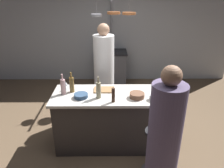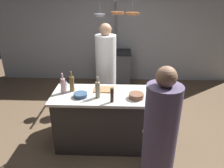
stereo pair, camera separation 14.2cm
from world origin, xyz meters
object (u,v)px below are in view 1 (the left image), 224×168
wine_glass_near_left_guest (66,84)px  bar_stool_right (153,150)px  wine_bottle_white (99,90)px  wine_glass_by_chef (156,88)px  guest_right (163,144)px  cutting_board (104,90)px  pepper_mill (113,95)px  mixing_bowl_steel (154,97)px  mixing_bowl_blue (81,96)px  mixing_bowl_wooden (137,95)px  chef (104,75)px  wine_bottle_amber (72,84)px  stove_range (111,68)px  wine_bottle_rose (63,86)px

wine_glass_near_left_guest → bar_stool_right: bearing=-31.2°
wine_bottle_white → wine_glass_by_chef: size_ratio=2.21×
guest_right → bar_stool_right: bearing=90.7°
cutting_board → pepper_mill: bearing=-70.2°
pepper_mill → guest_right: bearing=-55.0°
cutting_board → mixing_bowl_steel: bearing=-24.0°
guest_right → mixing_bowl_blue: bearing=138.0°
mixing_bowl_steel → mixing_bowl_wooden: (-0.24, 0.07, 0.00)m
chef → wine_glass_near_left_guest: chef is taller
chef → wine_glass_near_left_guest: 0.98m
mixing_bowl_steel → chef: bearing=123.8°
guest_right → mixing_bowl_steel: 0.84m
wine_bottle_amber → mixing_bowl_wooden: wine_bottle_amber is taller
mixing_bowl_blue → wine_bottle_amber: bearing=129.7°
wine_bottle_white → wine_bottle_amber: bearing=154.4°
wine_bottle_amber → mixing_bowl_steel: 1.25m
mixing_bowl_wooden → pepper_mill: bearing=-160.3°
stove_range → wine_glass_near_left_guest: size_ratio=6.10×
wine_bottle_rose → mixing_bowl_steel: wine_bottle_rose is taller
wine_bottle_white → mixing_bowl_wooden: 0.56m
wine_bottle_amber → mixing_bowl_wooden: 1.00m
mixing_bowl_blue → wine_glass_by_chef: bearing=3.9°
bar_stool_right → wine_bottle_white: (-0.74, 0.51, 0.65)m
pepper_mill → wine_bottle_white: (-0.21, 0.13, 0.02)m
chef → mixing_bowl_steel: size_ratio=12.59×
stove_range → cutting_board: bearing=-93.0°
chef → mixing_bowl_wooden: size_ratio=8.39×
wine_bottle_rose → wine_bottle_white: bearing=-13.9°
stove_range → guest_right: 3.52m
bar_stool_right → mixing_bowl_blue: mixing_bowl_blue is taller
pepper_mill → wine_bottle_amber: 0.71m
chef → wine_glass_near_left_guest: size_ratio=12.38×
bar_stool_right → wine_bottle_rose: 1.57m
chef → mixing_bowl_blue: chef is taller
guest_right → wine_bottle_amber: (-1.16, 1.10, 0.24)m
cutting_board → wine_bottle_amber: wine_bottle_amber is taller
wine_bottle_amber → chef: bearing=61.0°
mixing_bowl_blue → chef: bearing=73.4°
bar_stool_right → mixing_bowl_steel: bearing=83.1°
wine_bottle_amber → mixing_bowl_blue: wine_bottle_amber is taller
mixing_bowl_blue → stove_range: bearing=80.0°
chef → pepper_mill: (0.16, -1.17, 0.17)m
wine_glass_by_chef → mixing_bowl_steel: wine_glass_by_chef is taller
guest_right → wine_bottle_amber: 1.62m
wine_bottle_white → mixing_bowl_wooden: bearing=-0.5°
wine_bottle_white → wine_glass_by_chef: bearing=5.5°
chef → wine_bottle_rose: (-0.58, -0.91, 0.18)m
wine_bottle_white → wine_bottle_amber: wine_bottle_white is taller
wine_bottle_rose → mixing_bowl_wooden: 1.10m
wine_bottle_rose → mixing_bowl_steel: (1.33, -0.20, -0.09)m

